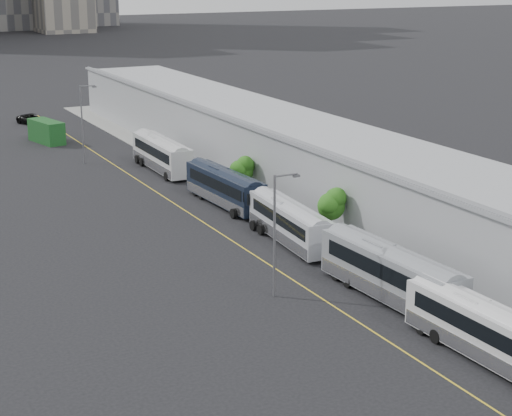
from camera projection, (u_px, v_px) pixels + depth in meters
sidewalk at (391, 251)px, 70.74m from camera, size 10.00×170.00×0.12m
lane_line at (279, 271)px, 66.17m from camera, size 0.12×160.00×0.02m
depot at (432, 205)px, 71.53m from camera, size 12.45×160.40×7.20m
bus_2 at (486, 336)px, 51.02m from camera, size 2.83×12.23×3.55m
bus_3 at (391, 278)px, 60.04m from camera, size 3.29×13.48×3.91m
bus_4 at (290, 226)px, 72.56m from camera, size 3.31×12.22×3.53m
bus_5 at (225, 190)px, 83.91m from camera, size 3.07×12.47×3.62m
bus_6 at (162, 157)px, 98.07m from camera, size 2.92×13.12×3.83m
tree_2 at (331, 202)px, 71.74m from camera, size 2.34×2.34×4.83m
tree_3 at (241, 169)px, 86.58m from camera, size 2.45×2.45×4.21m
street_lamp_near at (277, 227)px, 59.82m from camera, size 2.04×0.22×8.94m
street_lamp_far at (83, 119)px, 100.72m from camera, size 2.04×0.22×9.31m
shipping_container at (46, 132)px, 113.75m from camera, size 3.70×6.81×2.97m
suv at (33, 119)px, 127.13m from camera, size 4.38×5.98×1.51m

